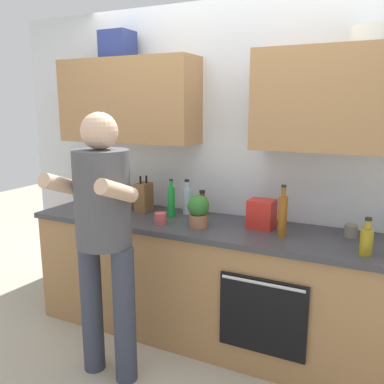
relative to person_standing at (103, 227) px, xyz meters
name	(u,v)px	position (x,y,z in m)	size (l,w,h in m)	color
ground_plane	(212,338)	(0.44, 0.68, -1.01)	(12.00, 12.00, 0.00)	#B2A893
back_wall_unit	(228,139)	(0.44, 0.95, 0.49)	(4.00, 0.38, 2.50)	silver
counter	(213,283)	(0.44, 0.68, -0.56)	(2.84, 0.67, 0.90)	#A37547
person_standing	(103,227)	(0.00, 0.00, 0.00)	(0.49, 0.45, 1.71)	#383D4C
bottle_vinegar	(202,206)	(0.27, 0.86, -0.03)	(0.08, 0.08, 0.21)	brown
bottle_syrup	(283,215)	(0.95, 0.64, 0.03)	(0.06, 0.06, 0.34)	#8C4C14
bottle_oil	(367,240)	(1.46, 0.52, -0.02)	(0.07, 0.07, 0.22)	olive
bottle_water	(187,200)	(0.14, 0.87, 0.00)	(0.06, 0.06, 0.28)	silver
bottle_soda	(171,201)	(0.07, 0.73, 0.01)	(0.06, 0.06, 0.30)	#198C33
cup_coffee	(101,197)	(-0.72, 0.88, -0.06)	(0.09, 0.09, 0.09)	white
cup_ceramic	(161,219)	(0.09, 0.53, -0.07)	(0.09, 0.09, 0.08)	#BF4C47
cup_stoneware	(351,231)	(1.35, 0.82, -0.07)	(0.08, 0.08, 0.08)	slate
knife_block	(144,197)	(-0.22, 0.80, 0.01)	(0.10, 0.14, 0.29)	brown
potted_herb	(198,210)	(0.37, 0.59, 0.01)	(0.15, 0.15, 0.23)	#9E6647
grocery_bag_bread	(115,198)	(-0.48, 0.76, -0.02)	(0.22, 0.22, 0.19)	tan
grocery_bag_crisps	(262,214)	(0.77, 0.76, -0.01)	(0.18, 0.15, 0.20)	red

